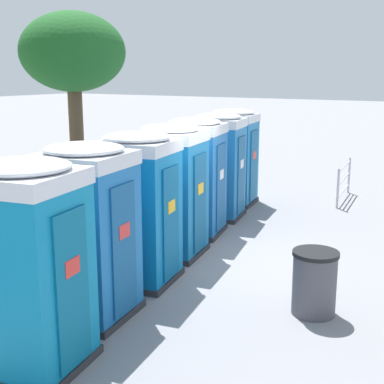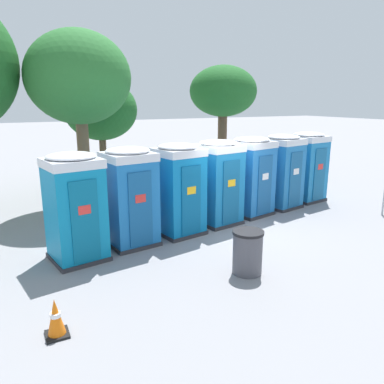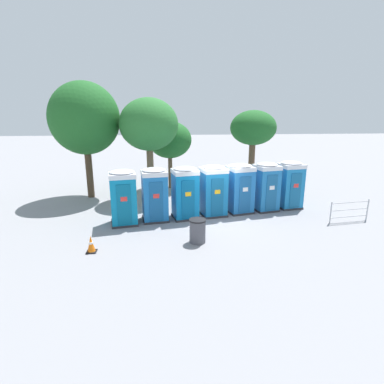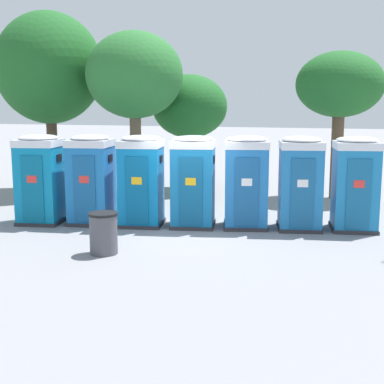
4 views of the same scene
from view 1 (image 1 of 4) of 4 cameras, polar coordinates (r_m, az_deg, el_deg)
name	(u,v)px [view 1 (image 1 of 4)]	position (r m, az deg, el deg)	size (l,w,h in m)	color
ground_plane	(197,256)	(10.38, 0.49, -6.89)	(120.00, 120.00, 0.00)	gray
portapotty_0	(29,266)	(6.52, -17.00, -7.55)	(1.37, 1.38, 2.54)	#2D2D33
portapotty_1	(88,231)	(7.71, -11.05, -4.08)	(1.34, 1.35, 2.54)	#2D2D33
portapotty_2	(139,207)	(8.90, -5.71, -1.65)	(1.37, 1.39, 2.54)	#2D2D33
portapotty_3	(171,190)	(10.20, -2.21, 0.25)	(1.38, 1.39, 2.54)	#2D2D33
portapotty_4	(195,176)	(11.55, 0.33, 1.73)	(1.44, 1.43, 2.54)	#2D2D33
portapotty_5	(218,165)	(12.90, 2.78, 2.87)	(1.37, 1.40, 2.54)	#2D2D33
portapotty_6	(233,156)	(14.29, 4.37, 3.81)	(1.35, 1.37, 2.54)	#2D2D33
street_tree_3	(73,54)	(16.43, -12.59, 14.17)	(3.07, 3.07, 5.21)	brown
trash_can	(314,283)	(8.08, 12.92, -9.40)	(0.67, 0.67, 0.96)	#4C4C54
event_barrier	(344,180)	(15.33, 15.90, 1.24)	(2.05, 0.30, 1.05)	#B7B7BC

